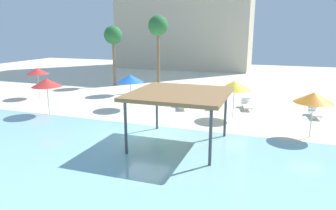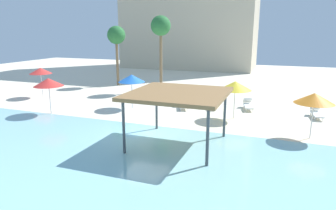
{
  "view_description": "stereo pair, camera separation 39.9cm",
  "coord_description": "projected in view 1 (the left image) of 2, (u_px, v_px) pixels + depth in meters",
  "views": [
    {
      "loc": [
        6.73,
        -15.25,
        5.74
      ],
      "look_at": [
        0.71,
        2.0,
        1.3
      ],
      "focal_mm": 32.66,
      "sensor_mm": 36.0,
      "label": 1
    },
    {
      "loc": [
        7.1,
        -15.12,
        5.74
      ],
      "look_at": [
        0.71,
        2.0,
        1.3
      ],
      "focal_mm": 32.66,
      "sensor_mm": 36.0,
      "label": 2
    }
  ],
  "objects": [
    {
      "name": "ground_plane",
      "position": [
        145.0,
        134.0,
        17.5
      ],
      "size": [
        80.0,
        80.0,
        0.0
      ],
      "primitive_type": "plane",
      "color": "beige"
    },
    {
      "name": "lagoon_water",
      "position": [
        94.0,
        172.0,
        12.68
      ],
      "size": [
        44.0,
        13.5,
        0.04
      ],
      "primitive_type": "cube",
      "color": "#8CC6CC",
      "rests_on": "ground"
    },
    {
      "name": "shade_pavilion",
      "position": [
        180.0,
        95.0,
        15.2
      ],
      "size": [
        4.73,
        4.73,
        2.79
      ],
      "color": "#42474C",
      "rests_on": "ground"
    },
    {
      "name": "beach_umbrella_red_0",
      "position": [
        47.0,
        83.0,
        20.97
      ],
      "size": [
        2.03,
        2.03,
        2.57
      ],
      "color": "silver",
      "rests_on": "ground"
    },
    {
      "name": "beach_umbrella_yellow_1",
      "position": [
        234.0,
        85.0,
        20.16
      ],
      "size": [
        2.14,
        2.14,
        2.54
      ],
      "color": "silver",
      "rests_on": "ground"
    },
    {
      "name": "beach_umbrella_red_2",
      "position": [
        37.0,
        71.0,
        26.55
      ],
      "size": [
        1.93,
        1.93,
        2.61
      ],
      "color": "silver",
      "rests_on": "ground"
    },
    {
      "name": "beach_umbrella_blue_3",
      "position": [
        130.0,
        78.0,
        22.83
      ],
      "size": [
        2.02,
        2.02,
        2.56
      ],
      "color": "silver",
      "rests_on": "ground"
    },
    {
      "name": "beach_umbrella_orange_4",
      "position": [
        314.0,
        98.0,
        16.41
      ],
      "size": [
        2.07,
        2.07,
        2.54
      ],
      "color": "silver",
      "rests_on": "ground"
    },
    {
      "name": "lounge_chair_0",
      "position": [
        183.0,
        104.0,
        23.34
      ],
      "size": [
        1.19,
        1.99,
        0.74
      ],
      "rotation": [
        0.0,
        0.0,
        -1.24
      ],
      "color": "white",
      "rests_on": "ground"
    },
    {
      "name": "lounge_chair_1",
      "position": [
        214.0,
        103.0,
        23.46
      ],
      "size": [
        0.65,
        1.91,
        0.74
      ],
      "rotation": [
        0.0,
        0.0,
        -1.54
      ],
      "color": "white",
      "rests_on": "ground"
    },
    {
      "name": "lounge_chair_2",
      "position": [
        246.0,
        104.0,
        23.17
      ],
      "size": [
        1.01,
        1.98,
        0.74
      ],
      "rotation": [
        0.0,
        0.0,
        -1.34
      ],
      "color": "white",
      "rests_on": "ground"
    },
    {
      "name": "lounge_chair_3",
      "position": [
        314.0,
        112.0,
        21.01
      ],
      "size": [
        0.79,
        1.95,
        0.74
      ],
      "rotation": [
        0.0,
        0.0,
        -1.47
      ],
      "color": "white",
      "rests_on": "ground"
    },
    {
      "name": "palm_tree_0",
      "position": [
        113.0,
        36.0,
        31.95
      ],
      "size": [
        1.9,
        1.9,
        6.27
      ],
      "color": "brown",
      "rests_on": "ground"
    },
    {
      "name": "palm_tree_1",
      "position": [
        158.0,
        28.0,
        28.91
      ],
      "size": [
        1.9,
        1.9,
        7.18
      ],
      "color": "brown",
      "rests_on": "ground"
    }
  ]
}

